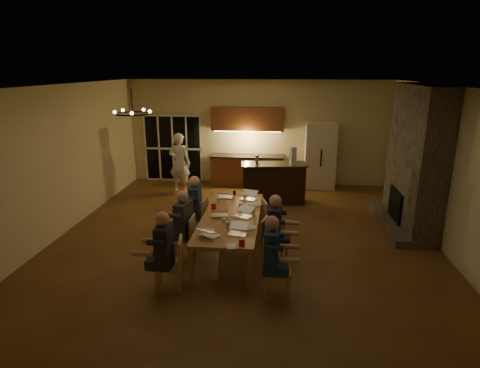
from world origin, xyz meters
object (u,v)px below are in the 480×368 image
Objects in this scene: mug_back at (219,200)px; bar_blender at (293,156)px; chair_right_near at (277,270)px; plate_near at (249,228)px; chair_right_mid at (275,242)px; person_right_mid at (275,231)px; laptop_a at (210,229)px; can_cola at (234,192)px; plate_far at (255,205)px; laptop_c at (220,210)px; laptop_f at (249,195)px; mug_mid at (241,205)px; redcup_far at (245,192)px; chandelier at (133,114)px; laptop_e at (225,193)px; chair_right_far at (273,220)px; laptop_b at (237,228)px; can_silver at (228,225)px; standing_person at (180,163)px; dining_table at (231,233)px; redcup_near at (242,242)px; plate_left at (207,231)px; person_right_near at (271,258)px; redcup_mid at (214,206)px; chair_left_near at (169,264)px; person_left_near at (164,253)px; refrigerator at (320,155)px; bar_island at (273,183)px; chair_left_mid at (182,239)px; chair_left_far at (196,219)px; can_right at (253,209)px; person_left_mid at (184,226)px.

bar_blender reaches higher than mug_back.
chair_right_near is 3.27× the size of plate_near.
chair_right_near is 1.00× the size of chair_right_mid.
person_right_mid reaches higher than laptop_a.
can_cola is 0.44× the size of plate_far.
chair_right_mid is 2.78× the size of laptop_c.
plate_near is at bearing -69.73° from laptop_f.
plate_near is (0.25, -1.09, -0.04)m from mug_mid.
redcup_far is 0.44× the size of plate_near.
laptop_f is (1.96, 1.39, -1.89)m from chandelier.
laptop_c is (-1.09, 0.47, 0.42)m from chair_right_mid.
person_right_mid is (-0.06, 0.97, 0.24)m from chair_right_near.
plate_far is at bearing 152.87° from laptop_e.
chair_right_far is 2.78× the size of laptop_b.
chair_right_near is 7.42× the size of can_silver.
standing_person is 3.38m from mug_back.
dining_table is 1.40m from can_cola.
redcup_near reaches higher than plate_near.
plate_left is at bearing 56.76° from chair_right_near.
person_right_near is 5.07× the size of plate_near.
person_right_near reaches higher than plate_left.
chair_right_mid is at bearing -68.81° from redcup_far.
redcup_mid is at bearing 130.43° from plate_near.
chandelier is 6.56× the size of mug_mid.
laptop_a is at bearing -125.86° from can_silver.
plate_near is at bearing 127.04° from laptop_c.
can_silver is (0.02, -0.63, 0.44)m from dining_table.
chair_left_near is 0.64× the size of person_left_near.
refrigerator reaches higher than laptop_b.
bar_island is 4.79m from chandelier.
chandelier is 2.90m from plate_near.
laptop_e is 3.20× the size of mug_mid.
can_cola is at bearing -63.09° from laptop_a.
bar_blender is at bearing 78.53° from redcup_near.
plate_left is at bearing 141.51° from redcup_near.
chair_left_mid is 8.90× the size of mug_mid.
plate_far is at bearing 21.93° from redcup_mid.
laptop_f reaches higher than chair_right_mid.
laptop_e is (0.55, 0.59, 0.42)m from chair_left_far.
chair_right_far is 0.64m from can_right.
chandelier reaches higher than standing_person.
redcup_mid is 0.26× the size of bar_blender.
chair_left_mid reaches higher than plate_near.
person_left_mid is (0.03, 0.05, 0.24)m from chair_left_mid.
mug_mid is (1.02, 2.10, 0.11)m from person_left_near.
person_left_mid reaches higher than plate_left.
redcup_near is (-0.58, 0.17, 0.37)m from chair_right_near.
person_right_mid is 0.75m from laptop_b.
person_left_mid is 5.28× the size of plate_left.
refrigerator reaches higher than dining_table.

